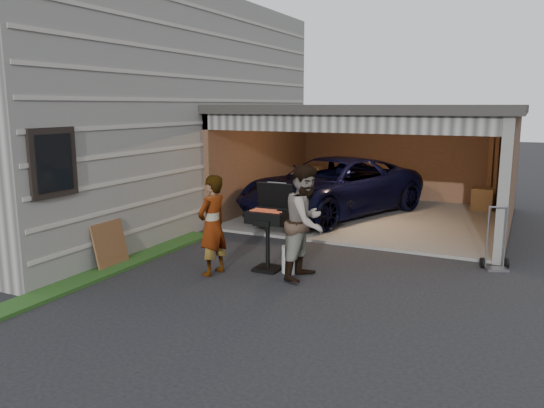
{
  "coord_description": "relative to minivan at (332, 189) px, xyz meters",
  "views": [
    {
      "loc": [
        4.26,
        -6.76,
        2.9
      ],
      "look_at": [
        0.19,
        1.61,
        1.15
      ],
      "focal_mm": 35.0,
      "sensor_mm": 36.0,
      "label": 1
    }
  ],
  "objects": [
    {
      "name": "ground",
      "position": [
        0.28,
        -6.13,
        -0.75
      ],
      "size": [
        80.0,
        80.0,
        0.0
      ],
      "primitive_type": "plane",
      "color": "black",
      "rests_on": "ground"
    },
    {
      "name": "house",
      "position": [
        -5.72,
        -2.13,
        2.0
      ],
      "size": [
        7.0,
        11.0,
        5.5
      ],
      "primitive_type": "cube",
      "color": "#474744",
      "rests_on": "ground"
    },
    {
      "name": "groundcover_strip",
      "position": [
        -1.97,
        -7.13,
        -0.72
      ],
      "size": [
        0.5,
        8.0,
        0.06
      ],
      "primitive_type": "cube",
      "color": "#193814",
      "rests_on": "ground"
    },
    {
      "name": "garage",
      "position": [
        1.04,
        0.66,
        1.12
      ],
      "size": [
        6.8,
        6.3,
        2.9
      ],
      "color": "#605E59",
      "rests_on": "ground"
    },
    {
      "name": "minivan",
      "position": [
        0.0,
        0.0,
        0.0
      ],
      "size": [
        4.21,
        5.89,
        1.49
      ],
      "primitive_type": "imported",
      "rotation": [
        0.0,
        0.0,
        -0.36
      ],
      "color": "black",
      "rests_on": "ground"
    },
    {
      "name": "woman",
      "position": [
        -0.24,
        -5.39,
        0.12
      ],
      "size": [
        0.51,
        0.69,
        1.74
      ],
      "primitive_type": "imported",
      "rotation": [
        0.0,
        0.0,
        -1.73
      ],
      "color": "#A0BBCA",
      "rests_on": "ground"
    },
    {
      "name": "man",
      "position": [
        1.27,
        -4.87,
        0.22
      ],
      "size": [
        0.78,
        0.98,
        1.93
      ],
      "primitive_type": "imported",
      "rotation": [
        0.0,
        0.0,
        1.52
      ],
      "color": "#402719",
      "rests_on": "ground"
    },
    {
      "name": "bbq_grill",
      "position": [
        0.52,
        -4.75,
        0.17
      ],
      "size": [
        0.69,
        0.6,
        1.53
      ],
      "color": "black",
      "rests_on": "ground"
    },
    {
      "name": "propane_tank",
      "position": [
        0.93,
        -4.73,
        -0.51
      ],
      "size": [
        0.35,
        0.35,
        0.47
      ],
      "primitive_type": "cylinder",
      "rotation": [
        0.0,
        0.0,
        0.12
      ],
      "color": "silver",
      "rests_on": "ground"
    },
    {
      "name": "plywood_panel",
      "position": [
        -2.12,
        -5.87,
        -0.33
      ],
      "size": [
        0.21,
        0.75,
        0.83
      ],
      "primitive_type": "cube",
      "rotation": [
        0.0,
        -0.21,
        0.0
      ],
      "color": "#53331C",
      "rests_on": "ground"
    },
    {
      "name": "hand_truck",
      "position": [
        4.15,
        -2.94,
        -0.52
      ],
      "size": [
        0.52,
        0.48,
        1.15
      ],
      "rotation": [
        0.0,
        0.0,
        0.4
      ],
      "color": "gray",
      "rests_on": "ground"
    }
  ]
}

